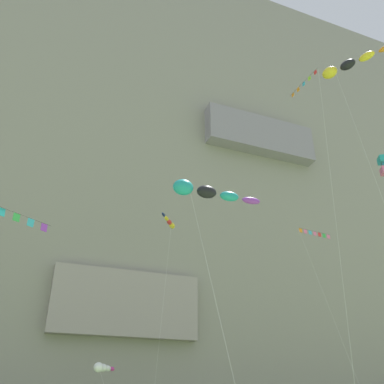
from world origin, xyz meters
The scene contains 8 objects.
cliff_face centered at (0.00, 52.20, 38.15)m, with size 180.00×22.29×76.38m.
kite_banner_high_center centered at (16.75, 28.96, 18.84)m, with size 4.45×2.43×20.21m.
kite_windsock_high_right centered at (11.20, 15.28, 29.04)m, with size 3.43×5.63×29.67m.
kite_windsock_mid_left centered at (-4.14, 29.64, 6.36)m, with size 2.62×5.48×6.69m.
kite_banner_low_left centered at (8.10, 16.99, 23.75)m, with size 2.52×4.39×28.28m.
kite_windsock_mid_right centered at (1.66, 32.37, 20.09)m, with size 2.86×3.45×20.49m.
kite_windsock_near_cliff centered at (-0.92, 17.48, 15.90)m, with size 6.09×5.21×16.47m.
kite_banner_low_right centered at (-12.14, 18.81, 12.50)m, with size 5.17×4.24×13.36m.
Camera 1 is at (-10.15, -3.75, 3.79)m, focal length 38.51 mm.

